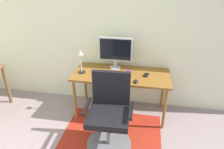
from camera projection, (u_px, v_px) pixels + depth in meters
The scene contains 10 objects.
wall_back at pixel (116, 30), 3.23m from camera, with size 6.00×0.10×2.60m, color beige.
area_rug at pixel (110, 140), 2.84m from camera, with size 1.40×1.32×0.01m, color maroon.
desk at pixel (121, 78), 3.14m from camera, with size 1.48×0.67×0.72m.
monitor at pixel (115, 50), 3.16m from camera, with size 0.53×0.18×0.51m.
keyboard at pixel (113, 80), 2.91m from camera, with size 0.43×0.13×0.02m, color white.
computer_mouse at pixel (136, 81), 2.85m from camera, with size 0.06×0.10×0.03m, color black.
coffee_cup at pixel (128, 73), 3.01m from camera, with size 0.07×0.07×0.09m, color #7D2877.
cell_phone at pixel (146, 75), 3.05m from camera, with size 0.07×0.14×0.01m, color black.
desk_lamp at pixel (81, 59), 3.04m from camera, with size 0.11×0.11×0.36m.
office_chair at pixel (109, 119), 2.62m from camera, with size 0.61×0.60×1.01m.
Camera 1 is at (0.50, -0.97, 2.09)m, focal length 32.47 mm.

